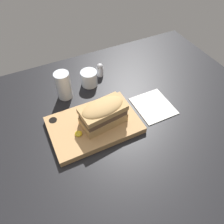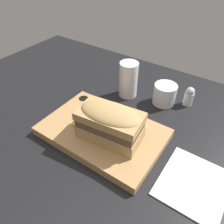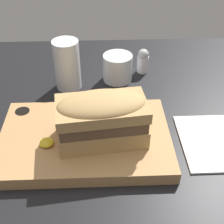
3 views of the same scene
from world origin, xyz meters
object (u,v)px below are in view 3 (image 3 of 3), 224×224
(serving_board, at_px, (86,139))
(sandwich, at_px, (106,117))
(wine_glass, at_px, (119,69))
(salt_shaker, at_px, (144,61))
(water_glass, at_px, (69,68))
(napkin, at_px, (218,141))

(serving_board, xyz_separation_m, sandwich, (0.04, -0.01, 0.07))
(wine_glass, bearing_deg, serving_board, -108.12)
(serving_board, height_order, salt_shaker, salt_shaker)
(serving_board, distance_m, sandwich, 0.08)
(serving_board, height_order, water_glass, water_glass)
(sandwich, relative_size, wine_glass, 2.32)
(salt_shaker, bearing_deg, wine_glass, -152.02)
(napkin, xyz_separation_m, salt_shaker, (-0.12, 0.29, 0.03))
(napkin, relative_size, salt_shaker, 2.49)
(water_glass, xyz_separation_m, napkin, (0.32, -0.22, -0.05))
(water_glass, bearing_deg, serving_board, -77.80)
(sandwich, height_order, salt_shaker, sandwich)
(napkin, bearing_deg, salt_shaker, 112.49)
(wine_glass, distance_m, salt_shaker, 0.08)
(serving_board, xyz_separation_m, wine_glass, (0.08, 0.24, 0.02))
(water_glass, distance_m, salt_shaker, 0.21)
(wine_glass, height_order, salt_shaker, wine_glass)
(serving_board, relative_size, water_glass, 2.71)
(water_glass, xyz_separation_m, wine_glass, (0.13, 0.03, -0.02))
(napkin, bearing_deg, water_glass, 144.85)
(water_glass, height_order, salt_shaker, water_glass)
(sandwich, xyz_separation_m, wine_glass, (0.04, 0.26, -0.05))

